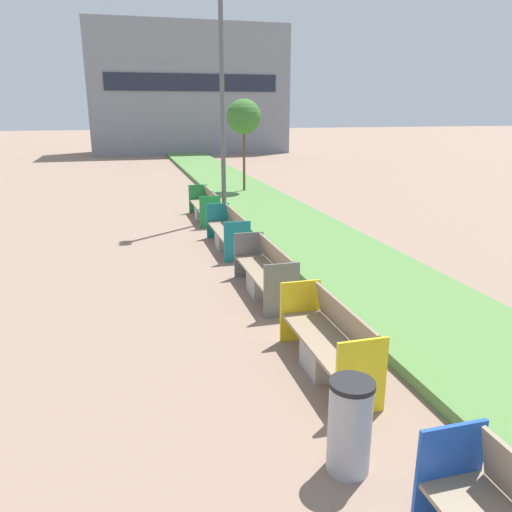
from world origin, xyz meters
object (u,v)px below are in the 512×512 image
Objects in this scene: bench_yellow_frame at (329,346)px; bench_green_frame at (205,208)px; bench_teal_frame at (228,234)px; street_lamp_post at (222,70)px; bench_grey_frame at (265,275)px; litter_bin at (350,426)px; sapling_tree_far at (244,117)px.

bench_green_frame is at bearing 89.98° from bench_yellow_frame.
street_lamp_post is (0.61, 3.50, 4.11)m from bench_teal_frame.
bench_yellow_frame is at bearing -90.05° from bench_grey_frame.
bench_teal_frame is 2.48× the size of litter_bin.
bench_teal_frame is 0.63× the size of sapling_tree_far.
street_lamp_post reaches higher than bench_green_frame.
bench_grey_frame is 0.27× the size of street_lamp_post.
bench_grey_frame is at bearing 89.95° from bench_yellow_frame.
bench_yellow_frame is 0.55× the size of sapling_tree_far.
bench_yellow_frame is 6.35m from bench_teal_frame.
litter_bin is at bearing -96.60° from bench_grey_frame.
litter_bin is 12.38m from street_lamp_post.
bench_green_frame is (0.00, 9.88, 0.01)m from bench_yellow_frame.
bench_yellow_frame and bench_green_frame have the same top height.
bench_yellow_frame is 9.88m from bench_green_frame.
bench_teal_frame is at bearing 89.98° from bench_grey_frame.
bench_teal_frame is (0.00, 6.35, 0.01)m from bench_yellow_frame.
bench_green_frame is (0.00, 3.53, 0.00)m from bench_teal_frame.
bench_grey_frame is at bearing -95.10° from street_lamp_post.
bench_green_frame is 5.58m from sapling_tree_far.
bench_grey_frame is 0.95× the size of bench_teal_frame.
sapling_tree_far is at bearing 78.22° from bench_grey_frame.
sapling_tree_far reaches higher than bench_teal_frame.
bench_yellow_frame is 0.86× the size of bench_green_frame.
bench_yellow_frame is 3.01m from bench_grey_frame.
litter_bin is at bearing -107.10° from bench_yellow_frame.
bench_grey_frame is at bearing -90.01° from bench_green_frame.
bench_grey_frame is 0.95× the size of bench_green_frame.
sapling_tree_far is (2.33, 4.30, 2.69)m from bench_green_frame.
sapling_tree_far is at bearing 68.35° from street_lamp_post.
bench_grey_frame is 4.85m from litter_bin.
bench_teal_frame is 5.43m from street_lamp_post.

